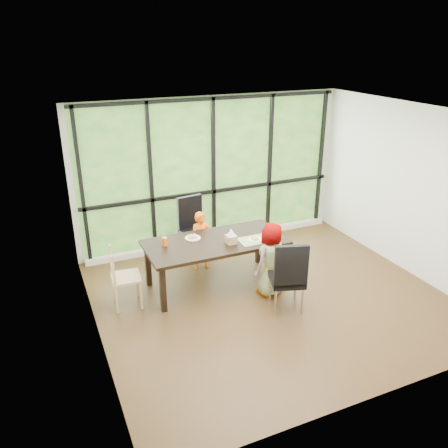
{
  "coord_description": "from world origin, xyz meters",
  "views": [
    {
      "loc": [
        -2.98,
        -5.1,
        3.64
      ],
      "look_at": [
        -0.5,
        0.59,
        1.05
      ],
      "focal_mm": 36.43,
      "sensor_mm": 36.0,
      "label": 1
    }
  ],
  "objects_px": {
    "chair_window_leather": "(195,229)",
    "orange_cup": "(165,241)",
    "child_older": "(269,259)",
    "green_cup": "(274,235)",
    "tissue_box": "(231,239)",
    "child_toddler": "(201,241)",
    "dining_table": "(216,263)",
    "chair_end_beech": "(126,277)",
    "plate_far": "(193,238)",
    "white_mug": "(272,227)",
    "plate_near": "(255,240)",
    "chair_interior_leather": "(287,275)"
  },
  "relations": [
    {
      "from": "child_toddler",
      "to": "green_cup",
      "type": "distance_m",
      "value": 1.26
    },
    {
      "from": "dining_table",
      "to": "orange_cup",
      "type": "distance_m",
      "value": 0.88
    },
    {
      "from": "plate_far",
      "to": "white_mug",
      "type": "relative_size",
      "value": 2.54
    },
    {
      "from": "child_toddler",
      "to": "child_older",
      "type": "height_order",
      "value": "child_older"
    },
    {
      "from": "chair_window_leather",
      "to": "plate_far",
      "type": "height_order",
      "value": "chair_window_leather"
    },
    {
      "from": "chair_interior_leather",
      "to": "white_mug",
      "type": "bearing_deg",
      "value": -90.17
    },
    {
      "from": "chair_window_leather",
      "to": "tissue_box",
      "type": "height_order",
      "value": "chair_window_leather"
    },
    {
      "from": "chair_window_leather",
      "to": "child_toddler",
      "type": "bearing_deg",
      "value": -104.09
    },
    {
      "from": "chair_end_beech",
      "to": "child_toddler",
      "type": "relative_size",
      "value": 0.9
    },
    {
      "from": "plate_near",
      "to": "tissue_box",
      "type": "xyz_separation_m",
      "value": [
        -0.38,
        0.04,
        0.06
      ]
    },
    {
      "from": "child_toddler",
      "to": "orange_cup",
      "type": "bearing_deg",
      "value": -143.83
    },
    {
      "from": "dining_table",
      "to": "white_mug",
      "type": "relative_size",
      "value": 22.31
    },
    {
      "from": "chair_interior_leather",
      "to": "chair_end_beech",
      "type": "height_order",
      "value": "chair_interior_leather"
    },
    {
      "from": "child_older",
      "to": "white_mug",
      "type": "xyz_separation_m",
      "value": [
        0.37,
        0.59,
        0.23
      ]
    },
    {
      "from": "green_cup",
      "to": "tissue_box",
      "type": "distance_m",
      "value": 0.68
    },
    {
      "from": "plate_near",
      "to": "chair_interior_leather",
      "type": "bearing_deg",
      "value": -83.23
    },
    {
      "from": "dining_table",
      "to": "tissue_box",
      "type": "relative_size",
      "value": 14.21
    },
    {
      "from": "dining_table",
      "to": "chair_end_beech",
      "type": "distance_m",
      "value": 1.4
    },
    {
      "from": "green_cup",
      "to": "tissue_box",
      "type": "height_order",
      "value": "tissue_box"
    },
    {
      "from": "child_older",
      "to": "plate_near",
      "type": "bearing_deg",
      "value": -100.03
    },
    {
      "from": "chair_window_leather",
      "to": "tissue_box",
      "type": "relative_size",
      "value": 7.2
    },
    {
      "from": "child_toddler",
      "to": "chair_window_leather",
      "type": "bearing_deg",
      "value": 88.93
    },
    {
      "from": "orange_cup",
      "to": "tissue_box",
      "type": "bearing_deg",
      "value": -19.16
    },
    {
      "from": "dining_table",
      "to": "chair_interior_leather",
      "type": "height_order",
      "value": "chair_interior_leather"
    },
    {
      "from": "plate_near",
      "to": "orange_cup",
      "type": "relative_size",
      "value": 1.62
    },
    {
      "from": "chair_end_beech",
      "to": "tissue_box",
      "type": "height_order",
      "value": "chair_end_beech"
    },
    {
      "from": "child_toddler",
      "to": "plate_far",
      "type": "xyz_separation_m",
      "value": [
        -0.28,
        -0.38,
        0.26
      ]
    },
    {
      "from": "white_mug",
      "to": "tissue_box",
      "type": "bearing_deg",
      "value": -166.64
    },
    {
      "from": "child_toddler",
      "to": "orange_cup",
      "type": "relative_size",
      "value": 7.71
    },
    {
      "from": "chair_window_leather",
      "to": "plate_near",
      "type": "relative_size",
      "value": 5.16
    },
    {
      "from": "child_older",
      "to": "plate_near",
      "type": "xyz_separation_m",
      "value": [
        -0.07,
        0.36,
        0.19
      ]
    },
    {
      "from": "chair_interior_leather",
      "to": "tissue_box",
      "type": "height_order",
      "value": "chair_interior_leather"
    },
    {
      "from": "white_mug",
      "to": "chair_end_beech",
      "type": "bearing_deg",
      "value": -178.58
    },
    {
      "from": "child_toddler",
      "to": "tissue_box",
      "type": "distance_m",
      "value": 0.86
    },
    {
      "from": "dining_table",
      "to": "child_toddler",
      "type": "height_order",
      "value": "child_toddler"
    },
    {
      "from": "dining_table",
      "to": "chair_end_beech",
      "type": "height_order",
      "value": "chair_end_beech"
    },
    {
      "from": "chair_window_leather",
      "to": "orange_cup",
      "type": "distance_m",
      "value": 1.21
    },
    {
      "from": "plate_far",
      "to": "dining_table",
      "type": "bearing_deg",
      "value": -37.9
    },
    {
      "from": "chair_window_leather",
      "to": "child_toddler",
      "type": "relative_size",
      "value": 1.08
    },
    {
      "from": "dining_table",
      "to": "green_cup",
      "type": "relative_size",
      "value": 18.22
    },
    {
      "from": "dining_table",
      "to": "tissue_box",
      "type": "distance_m",
      "value": 0.51
    },
    {
      "from": "white_mug",
      "to": "plate_far",
      "type": "bearing_deg",
      "value": 171.29
    },
    {
      "from": "child_toddler",
      "to": "green_cup",
      "type": "xyz_separation_m",
      "value": [
        0.86,
        -0.87,
        0.31
      ]
    },
    {
      "from": "orange_cup",
      "to": "green_cup",
      "type": "bearing_deg",
      "value": -14.63
    },
    {
      "from": "dining_table",
      "to": "plate_far",
      "type": "distance_m",
      "value": 0.53
    },
    {
      "from": "plate_far",
      "to": "orange_cup",
      "type": "height_order",
      "value": "orange_cup"
    },
    {
      "from": "plate_near",
      "to": "chair_end_beech",
      "type": "bearing_deg",
      "value": 174.99
    },
    {
      "from": "child_older",
      "to": "child_toddler",
      "type": "bearing_deg",
      "value": -82.04
    },
    {
      "from": "orange_cup",
      "to": "child_toddler",
      "type": "bearing_deg",
      "value": 30.9
    },
    {
      "from": "child_older",
      "to": "green_cup",
      "type": "bearing_deg",
      "value": -147.76
    }
  ]
}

